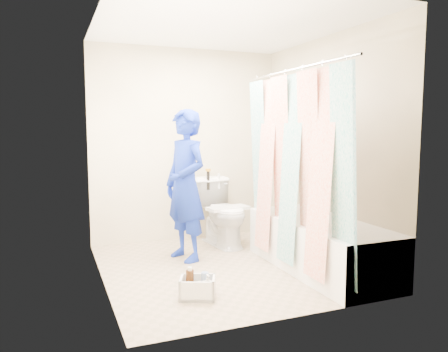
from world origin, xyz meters
name	(u,v)px	position (x,y,z in m)	size (l,w,h in m)	color
floor	(225,267)	(0.00, 0.00, 0.00)	(2.60, 2.60, 0.00)	tan
ceiling	(225,25)	(0.00, 0.00, 2.40)	(2.40, 2.60, 0.02)	white
wall_back	(186,145)	(0.00, 1.30, 1.20)	(2.40, 0.02, 2.40)	beige
wall_front	(292,158)	(0.00, -1.30, 1.20)	(2.40, 0.02, 2.40)	beige
wall_left	(100,152)	(-1.20, 0.00, 1.20)	(0.02, 2.60, 2.40)	beige
wall_right	(326,148)	(1.20, 0.00, 1.20)	(0.02, 2.60, 2.40)	beige
bathtub	(319,243)	(0.85, -0.43, 0.27)	(0.70, 1.75, 0.50)	white
curtain_rod	(294,70)	(0.52, -0.43, 1.95)	(0.02, 0.02, 1.90)	silver
shower_curtain	(292,170)	(0.52, -0.43, 1.02)	(0.06, 1.75, 1.80)	white
toilet	(223,212)	(0.30, 0.81, 0.40)	(0.45, 0.79, 0.80)	white
tank_lid	(228,208)	(0.32, 0.68, 0.47)	(0.49, 0.21, 0.04)	white
tank_internals	(211,179)	(0.23, 1.01, 0.79)	(0.20, 0.07, 0.26)	black
plumber	(186,185)	(-0.28, 0.42, 0.81)	(0.59, 0.39, 1.61)	navy
cleaning_caddy	(199,288)	(-0.50, -0.67, 0.08)	(0.36, 0.33, 0.22)	white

